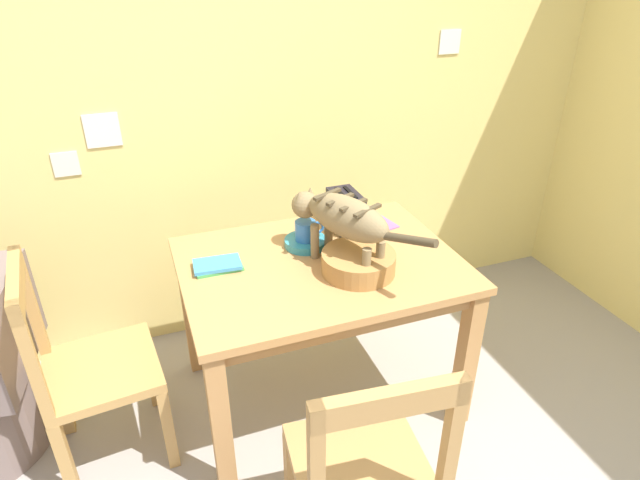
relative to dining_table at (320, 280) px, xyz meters
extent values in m
cube|color=#EBD57C|center=(-0.11, 0.75, 0.62)|extent=(4.45, 0.10, 2.50)
cube|color=white|center=(-0.77, 0.69, 0.53)|extent=(0.15, 0.01, 0.15)
cube|color=white|center=(-0.95, 0.69, 0.40)|extent=(0.11, 0.01, 0.11)
cube|color=white|center=(0.97, 0.69, 0.82)|extent=(0.12, 0.01, 0.12)
cube|color=#B6824C|center=(0.00, 0.00, 0.08)|extent=(1.15, 0.85, 0.03)
cube|color=#A77746|center=(0.00, 0.00, 0.02)|extent=(1.07, 0.77, 0.07)
cube|color=#B6824C|center=(-0.52, -0.38, -0.29)|extent=(0.07, 0.07, 0.69)
cube|color=#B6824C|center=(0.52, -0.38, -0.29)|extent=(0.07, 0.07, 0.69)
cube|color=#B6824C|center=(-0.52, 0.38, -0.29)|extent=(0.07, 0.07, 0.69)
cube|color=#B6824C|center=(0.52, 0.38, -0.29)|extent=(0.07, 0.07, 0.69)
ellipsoid|color=olive|center=(0.09, -0.07, 0.32)|extent=(0.30, 0.43, 0.16)
cube|color=#483D29|center=(0.13, -0.17, 0.38)|extent=(0.14, 0.08, 0.01)
cube|color=#483D29|center=(0.10, -0.10, 0.38)|extent=(0.14, 0.08, 0.01)
cube|color=#483D29|center=(0.07, -0.04, 0.38)|extent=(0.14, 0.08, 0.01)
cube|color=#483D29|center=(0.04, 0.03, 0.38)|extent=(0.14, 0.08, 0.01)
cylinder|color=olive|center=(-0.01, 0.04, 0.17)|extent=(0.04, 0.04, 0.15)
cylinder|color=olive|center=(0.07, 0.07, 0.17)|extent=(0.04, 0.04, 0.15)
cylinder|color=olive|center=(0.11, -0.22, 0.17)|extent=(0.04, 0.04, 0.15)
cylinder|color=olive|center=(0.18, -0.18, 0.17)|extent=(0.04, 0.04, 0.15)
sphere|color=olive|center=(-0.01, 0.15, 0.29)|extent=(0.11, 0.11, 0.11)
cone|color=olive|center=(-0.04, 0.13, 0.34)|extent=(0.04, 0.04, 0.05)
cone|color=olive|center=(0.01, 0.16, 0.34)|extent=(0.04, 0.04, 0.05)
cylinder|color=#483D29|center=(0.21, -0.35, 0.33)|extent=(0.12, 0.22, 0.08)
cylinder|color=teal|center=(-0.01, 0.15, 0.11)|extent=(0.19, 0.19, 0.03)
cylinder|color=#3173C8|center=(-0.01, 0.15, 0.17)|extent=(0.09, 0.09, 0.08)
torus|color=#3173C8|center=(0.04, 0.15, 0.17)|extent=(0.06, 0.01, 0.06)
cube|color=#9459A3|center=(0.31, 0.23, 0.10)|extent=(0.30, 0.24, 0.01)
cube|color=#44A255|center=(-0.41, 0.09, 0.10)|extent=(0.19, 0.12, 0.01)
cube|color=#3B8DCB|center=(-0.41, 0.09, 0.11)|extent=(0.20, 0.13, 0.02)
cylinder|color=#A6763F|center=(0.12, -0.13, 0.14)|extent=(0.30, 0.30, 0.09)
cylinder|color=#4B351C|center=(0.12, -0.13, 0.14)|extent=(0.24, 0.24, 0.07)
cube|color=black|center=(0.22, 0.25, 0.18)|extent=(0.12, 0.20, 0.17)
cube|color=black|center=(0.20, 0.25, 0.27)|extent=(0.02, 0.14, 0.01)
cube|color=black|center=(0.24, 0.25, 0.27)|extent=(0.02, 0.14, 0.01)
cube|color=#B4874A|center=(-0.91, -0.01, -0.21)|extent=(0.46, 0.46, 0.04)
cube|color=#B4874A|center=(-1.10, -0.03, 0.25)|extent=(0.08, 0.42, 0.08)
cube|color=#B4874A|center=(-1.12, 0.16, 0.05)|extent=(0.04, 0.04, 0.48)
cube|color=#B4874A|center=(-1.08, -0.22, 0.05)|extent=(0.04, 0.04, 0.48)
cube|color=#B4874A|center=(-0.75, 0.19, -0.43)|extent=(0.04, 0.04, 0.41)
cube|color=#B4874A|center=(-0.71, -0.18, -0.43)|extent=(0.04, 0.04, 0.41)
cube|color=#B4874A|center=(-1.12, 0.15, -0.43)|extent=(0.04, 0.04, 0.41)
cube|color=#B4874A|center=(-1.08, -0.22, -0.43)|extent=(0.04, 0.04, 0.41)
cube|color=#AF8149|center=(-0.15, -0.77, -0.21)|extent=(0.46, 0.46, 0.04)
cube|color=#AF8149|center=(-0.17, -0.95, 0.25)|extent=(0.42, 0.08, 0.08)
cube|color=#AF8149|center=(-0.36, -0.94, 0.05)|extent=(0.04, 0.04, 0.48)
cube|color=#AF8149|center=(0.02, -0.97, 0.05)|extent=(0.04, 0.04, 0.48)
cube|color=#AF8149|center=(-0.32, -0.56, -0.43)|extent=(0.04, 0.04, 0.41)
cube|color=#AF8149|center=(0.06, -0.60, -0.43)|extent=(0.04, 0.04, 0.41)
cube|color=slate|center=(-1.24, 0.18, -0.05)|extent=(0.19, 0.55, 0.40)
camera|label=1|loc=(-0.67, -1.81, 1.25)|focal=30.21mm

